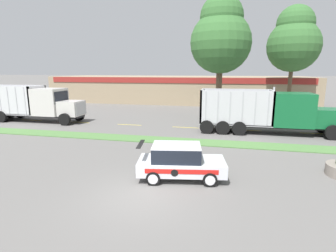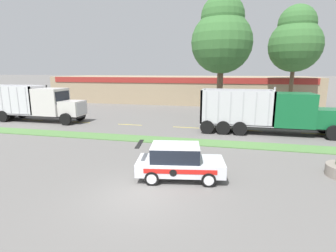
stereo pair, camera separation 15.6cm
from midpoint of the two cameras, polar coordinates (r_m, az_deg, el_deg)
name	(u,v)px [view 2 (the right image)]	position (r m, az deg, el deg)	size (l,w,h in m)	color
ground_plane	(140,196)	(11.12, -5.61, -14.95)	(600.00, 600.00, 0.00)	slate
grass_verge	(180,141)	(19.04, 2.85, -3.30)	(120.00, 1.76, 0.06)	#517F42
centre_line_1	(33,120)	(30.76, -27.19, 1.18)	(2.40, 0.14, 0.01)	yellow
centre_line_2	(79,122)	(27.59, -18.60, 0.79)	(2.40, 0.14, 0.01)	yellow
centre_line_3	(130,125)	(25.18, -8.08, 0.29)	(2.40, 0.14, 0.01)	yellow
centre_line_4	(186,127)	(23.79, 4.13, -0.31)	(2.40, 0.14, 0.01)	yellow
centre_line_5	(248,130)	(23.57, 17.20, -0.93)	(2.40, 0.14, 0.01)	yellow
centre_line_6	(317,134)	(24.57, 29.85, -1.49)	(2.40, 0.14, 0.01)	yellow
dump_truck_lead	(40,104)	(29.39, -25.95, 4.23)	(11.35, 2.79, 3.64)	black
dump_truck_mid	(282,113)	(22.86, 23.68, 2.54)	(11.19, 2.75, 3.83)	black
rally_car	(179,161)	(12.47, 2.68, -7.69)	(4.31, 2.48, 1.67)	silver
store_building_backdrop	(180,89)	(44.49, 2.76, 8.07)	(40.83, 12.10, 4.14)	#9E896B
tree_behind_left	(295,40)	(35.90, 26.12, 16.40)	(6.15, 6.15, 12.58)	brown
tree_behind_centre	(222,37)	(29.04, 11.79, 18.52)	(6.31, 6.31, 12.62)	brown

